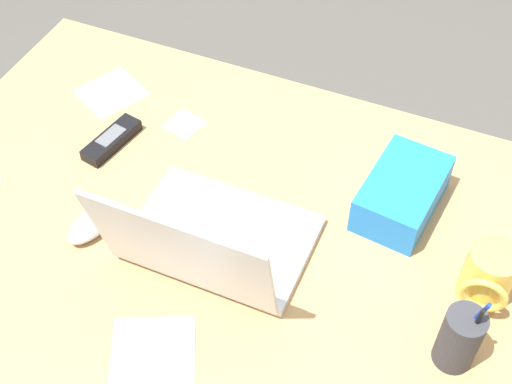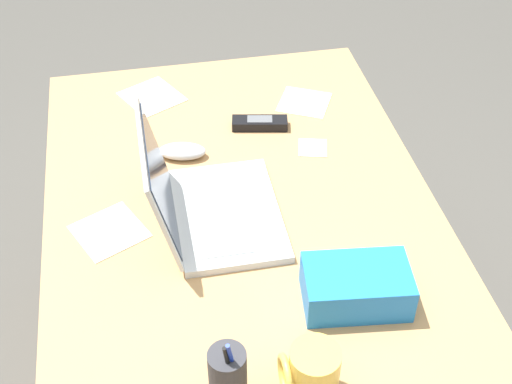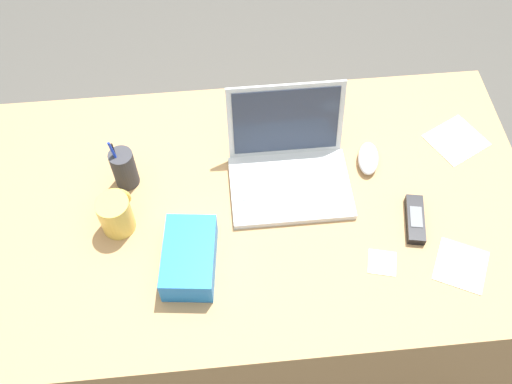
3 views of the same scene
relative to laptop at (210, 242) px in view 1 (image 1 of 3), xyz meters
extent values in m
cube|color=tan|center=(-0.12, -0.08, -0.42)|extent=(1.53, 0.86, 0.75)
cube|color=silver|center=(0.00, -0.05, -0.04)|extent=(0.32, 0.22, 0.02)
cube|color=silver|center=(0.00, -0.03, -0.03)|extent=(0.26, 0.11, 0.00)
cube|color=silver|center=(0.00, -0.12, -0.03)|extent=(0.09, 0.05, 0.00)
cube|color=silver|center=(0.00, 0.09, 0.08)|extent=(0.31, 0.06, 0.22)
cube|color=#283347|center=(0.00, 0.09, 0.08)|extent=(0.28, 0.05, 0.19)
ellipsoid|color=silver|center=(0.23, 0.03, -0.03)|extent=(0.08, 0.12, 0.03)
cylinder|color=#E0BC4C|center=(-0.46, -0.12, 0.01)|extent=(0.09, 0.09, 0.11)
torus|color=#E0BC4C|center=(-0.46, -0.07, 0.01)|extent=(0.08, 0.01, 0.08)
cube|color=black|center=(0.31, -0.18, -0.04)|extent=(0.07, 0.14, 0.02)
cube|color=#595B60|center=(0.31, -0.18, -0.02)|extent=(0.04, 0.07, 0.00)
cylinder|color=#333338|center=(-0.44, 0.02, 0.01)|extent=(0.06, 0.06, 0.12)
cylinder|color=#1933B2|center=(-0.45, 0.01, 0.05)|extent=(0.03, 0.03, 0.15)
cylinder|color=black|center=(-0.45, 0.02, 0.04)|extent=(0.01, 0.02, 0.13)
cube|color=blue|center=(-0.28, -0.25, -0.01)|extent=(0.15, 0.21, 0.08)
cube|color=white|center=(0.00, 0.21, -0.05)|extent=(0.18, 0.18, 0.00)
cube|color=white|center=(0.20, -0.29, -0.05)|extent=(0.08, 0.08, 0.00)
cube|color=white|center=(0.39, -0.32, -0.05)|extent=(0.16, 0.17, 0.00)
camera|label=1|loc=(-0.36, 0.64, 0.97)|focal=49.23mm
camera|label=2|loc=(-1.10, 0.10, 1.00)|focal=49.27mm
camera|label=3|loc=(-0.18, -0.92, 1.26)|focal=40.77mm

